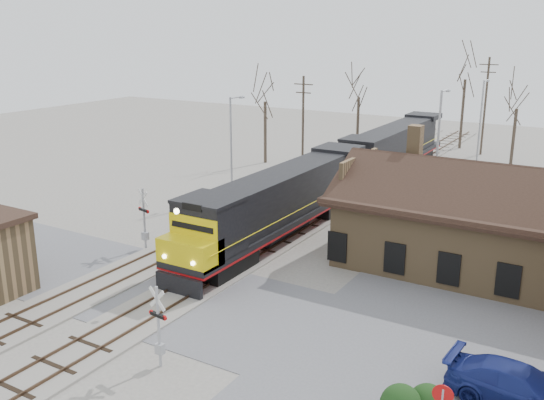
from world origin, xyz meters
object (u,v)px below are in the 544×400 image
(locomotive_lead, at_px, (275,205))
(parked_car, at_px, (520,388))
(depot, at_px, (469,228))
(locomotive_trailing, at_px, (391,150))

(locomotive_lead, height_order, parked_car, locomotive_lead)
(depot, xyz_separation_m, parked_car, (5.10, -12.92, -1.62))
(locomotive_lead, bearing_deg, locomotive_trailing, 90.00)
(locomotive_lead, xyz_separation_m, parked_car, (17.09, -11.08, -1.70))
(depot, xyz_separation_m, locomotive_lead, (-11.99, -1.84, 0.08))
(depot, distance_m, locomotive_trailing, 23.11)
(locomotive_lead, distance_m, parked_car, 20.44)
(locomotive_trailing, distance_m, parked_car, 36.92)
(depot, xyz_separation_m, locomotive_trailing, (-11.99, 19.76, 0.08))
(depot, bearing_deg, parked_car, -68.46)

